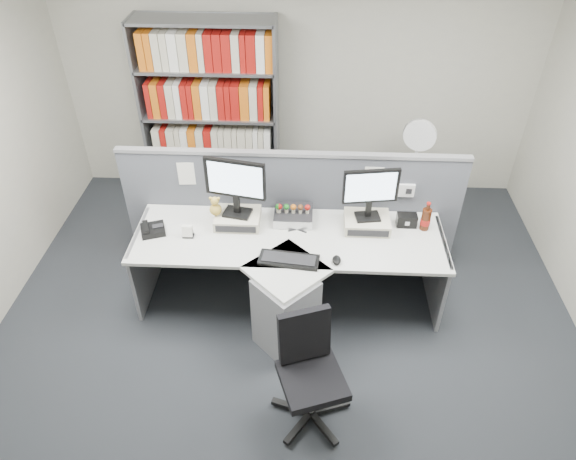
# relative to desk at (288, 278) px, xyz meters

# --- Properties ---
(ground) EXTENTS (5.50, 5.50, 0.00)m
(ground) POSITION_rel_desk_xyz_m (0.00, -0.60, -0.46)
(ground) COLOR #2A2D31
(ground) RESTS_ON ground
(room_shell) EXTENTS (5.04, 5.54, 2.72)m
(room_shell) POSITION_rel_desk_xyz_m (0.00, -0.60, 1.33)
(room_shell) COLOR #B7B4A3
(room_shell) RESTS_ON ground
(partition) EXTENTS (3.00, 0.08, 1.27)m
(partition) POSITION_rel_desk_xyz_m (0.00, 0.65, 0.19)
(partition) COLOR #545760
(partition) RESTS_ON ground
(desk) EXTENTS (2.60, 1.20, 0.72)m
(desk) POSITION_rel_desk_xyz_m (0.00, 0.00, 0.00)
(desk) COLOR silver
(desk) RESTS_ON ground
(monitor_riser_left) EXTENTS (0.38, 0.31, 0.10)m
(monitor_riser_left) POSITION_rel_desk_xyz_m (-0.45, 0.38, 0.31)
(monitor_riser_left) COLOR beige
(monitor_riser_left) RESTS_ON desk
(monitor_riser_right) EXTENTS (0.38, 0.31, 0.10)m
(monitor_riser_right) POSITION_rel_desk_xyz_m (0.65, 0.38, 0.31)
(monitor_riser_right) COLOR beige
(monitor_riser_right) RESTS_ON desk
(monitor_left) EXTENTS (0.51, 0.21, 0.52)m
(monitor_left) POSITION_rel_desk_xyz_m (-0.45, 0.38, 0.67)
(monitor_left) COLOR black
(monitor_left) RESTS_ON monitor_riser_left
(monitor_right) EXTENTS (0.46, 0.18, 0.47)m
(monitor_right) POSITION_rel_desk_xyz_m (0.65, 0.38, 0.64)
(monitor_right) COLOR black
(monitor_right) RESTS_ON monitor_riser_right
(desktop_pc) EXTENTS (0.33, 0.29, 0.09)m
(desktop_pc) POSITION_rel_desk_xyz_m (0.03, 0.46, 0.31)
(desktop_pc) COLOR black
(desktop_pc) RESTS_ON desk
(figurines) EXTENTS (0.30, 0.05, 0.09)m
(figurines) POSITION_rel_desk_xyz_m (0.01, 0.44, 0.40)
(figurines) COLOR beige
(figurines) RESTS_ON desktop_pc
(keyboard) EXTENTS (0.49, 0.23, 0.03)m
(keyboard) POSITION_rel_desk_xyz_m (0.01, -0.09, 0.28)
(keyboard) COLOR black
(keyboard) RESTS_ON desk
(mouse) EXTENTS (0.07, 0.11, 0.04)m
(mouse) POSITION_rel_desk_xyz_m (0.39, -0.08, 0.28)
(mouse) COLOR black
(mouse) RESTS_ON desk
(desk_phone) EXTENTS (0.24, 0.23, 0.08)m
(desk_phone) POSITION_rel_desk_xyz_m (-1.15, 0.22, 0.30)
(desk_phone) COLOR black
(desk_phone) RESTS_ON desk
(desk_calendar) EXTENTS (0.09, 0.07, 0.11)m
(desk_calendar) POSITION_rel_desk_xyz_m (-0.84, 0.18, 0.31)
(desk_calendar) COLOR black
(desk_calendar) RESTS_ON desk
(plush_toy) EXTENTS (0.10, 0.10, 0.18)m
(plush_toy) POSITION_rel_desk_xyz_m (-0.63, 0.37, 0.44)
(plush_toy) COLOR gold
(plush_toy) RESTS_ON monitor_riser_left
(speaker) EXTENTS (0.17, 0.09, 0.11)m
(speaker) POSITION_rel_desk_xyz_m (0.99, 0.42, 0.32)
(speaker) COLOR black
(speaker) RESTS_ON desk
(cola_bottle) EXTENTS (0.08, 0.08, 0.27)m
(cola_bottle) POSITION_rel_desk_xyz_m (1.14, 0.38, 0.36)
(cola_bottle) COLOR #3F190A
(cola_bottle) RESTS_ON desk
(shelving_unit) EXTENTS (1.41, 0.40, 2.00)m
(shelving_unit) POSITION_rel_desk_xyz_m (-0.90, 1.85, 0.52)
(shelving_unit) COLOR slate
(shelving_unit) RESTS_ON ground
(filing_cabinet) EXTENTS (0.45, 0.61, 0.70)m
(filing_cabinet) POSITION_rel_desk_xyz_m (1.20, 1.40, -0.11)
(filing_cabinet) COLOR slate
(filing_cabinet) RESTS_ON ground
(desk_fan) EXTENTS (0.31, 0.19, 0.53)m
(desk_fan) POSITION_rel_desk_xyz_m (1.20, 1.40, 0.58)
(desk_fan) COLOR white
(desk_fan) RESTS_ON filing_cabinet
(office_chair) EXTENTS (0.59, 0.57, 0.88)m
(office_chair) POSITION_rel_desk_xyz_m (0.19, -0.92, 0.02)
(office_chair) COLOR silver
(office_chair) RESTS_ON ground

